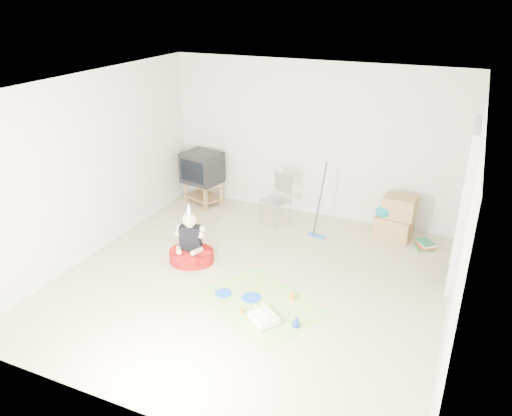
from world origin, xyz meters
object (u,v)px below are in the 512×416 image
at_px(tv_stand, 203,190).
at_px(birthday_cake, 264,318).
at_px(folding_chair, 275,201).
at_px(crt_tv, 202,168).
at_px(cardboard_boxes, 395,218).
at_px(seated_woman, 191,249).

height_order(tv_stand, birthday_cake, tv_stand).
xyz_separation_m(folding_chair, birthday_cake, (0.87, -2.53, -0.38)).
bearing_deg(crt_tv, birthday_cake, -38.23).
height_order(cardboard_boxes, birthday_cake, cardboard_boxes).
bearing_deg(birthday_cake, tv_stand, 130.28).
relative_size(crt_tv, birthday_cake, 1.53).
xyz_separation_m(crt_tv, birthday_cake, (2.41, -2.85, -0.64)).
relative_size(crt_tv, cardboard_boxes, 0.92).
bearing_deg(tv_stand, folding_chair, -11.64).
relative_size(tv_stand, birthday_cake, 1.82).
relative_size(cardboard_boxes, birthday_cake, 1.67).
xyz_separation_m(crt_tv, folding_chair, (1.54, -0.32, -0.25)).
distance_m(folding_chair, seated_woman, 1.77).
bearing_deg(crt_tv, cardboard_boxes, 11.49).
bearing_deg(birthday_cake, folding_chair, 109.04).
height_order(crt_tv, seated_woman, crt_tv).
bearing_deg(seated_woman, tv_stand, 114.79).
distance_m(tv_stand, folding_chair, 1.58).
bearing_deg(folding_chair, tv_stand, 168.36).
distance_m(tv_stand, seated_woman, 2.16).
relative_size(tv_stand, crt_tv, 1.19).
xyz_separation_m(tv_stand, seated_woman, (0.90, -1.96, -0.04)).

